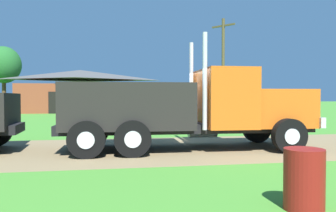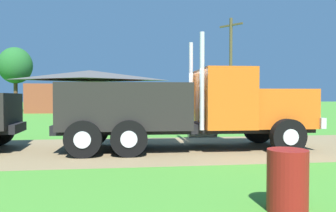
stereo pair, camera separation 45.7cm
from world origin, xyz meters
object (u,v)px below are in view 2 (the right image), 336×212
object	(u,v)px
truck_foreground_white	(184,109)
shed_building	(90,92)
steel_barrel	(287,181)
utility_pole_near	(231,65)

from	to	relation	value
truck_foreground_white	shed_building	bearing A→B (deg)	102.12
steel_barrel	shed_building	distance (m)	33.80
truck_foreground_white	steel_barrel	size ratio (longest dim) A/B	8.96
utility_pole_near	truck_foreground_white	bearing A→B (deg)	-112.83
utility_pole_near	steel_barrel	bearing A→B (deg)	-106.06
shed_building	utility_pole_near	bearing A→B (deg)	-40.46
steel_barrel	shed_building	world-z (taller)	shed_building
truck_foreground_white	shed_building	world-z (taller)	shed_building
shed_building	truck_foreground_white	bearing A→B (deg)	-77.88
truck_foreground_white	shed_building	distance (m)	27.96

